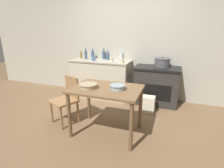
# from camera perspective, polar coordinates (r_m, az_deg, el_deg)

# --- Properties ---
(ground_plane) EXTENTS (14.00, 14.00, 0.00)m
(ground_plane) POSITION_cam_1_polar(r_m,az_deg,el_deg) (3.16, -3.44, -13.00)
(ground_plane) COLOR brown
(wall_back) EXTENTS (8.00, 0.07, 2.55)m
(wall_back) POSITION_cam_1_polar(r_m,az_deg,el_deg) (4.23, 4.91, 13.06)
(wall_back) COLOR #B2AD9E
(wall_back) RESTS_ON ground_plane
(counter_cabinet) EXTENTS (1.41, 0.59, 0.90)m
(counter_cabinet) POSITION_cam_1_polar(r_m,az_deg,el_deg) (4.26, -3.59, 1.82)
(counter_cabinet) COLOR beige
(counter_cabinet) RESTS_ON ground_plane
(stove) EXTENTS (0.96, 0.58, 0.83)m
(stove) POSITION_cam_1_polar(r_m,az_deg,el_deg) (3.97, 14.27, -0.44)
(stove) COLOR #2D2B28
(stove) RESTS_ON ground_plane
(work_table) EXTENTS (1.05, 0.73, 0.76)m
(work_table) POSITION_cam_1_polar(r_m,az_deg,el_deg) (2.67, -1.85, -3.57)
(work_table) COLOR brown
(work_table) RESTS_ON ground_plane
(chair) EXTENTS (0.53, 0.53, 0.82)m
(chair) POSITION_cam_1_polar(r_m,az_deg,el_deg) (3.17, -14.50, -4.53)
(chair) COLOR #997047
(chair) RESTS_ON ground_plane
(flour_sack) EXTENTS (0.28, 0.20, 0.33)m
(flour_sack) POSITION_cam_1_polar(r_m,az_deg,el_deg) (3.60, 11.52, -6.43)
(flour_sack) COLOR beige
(flour_sack) RESTS_ON ground_plane
(stock_pot) EXTENTS (0.33, 0.33, 0.21)m
(stock_pot) POSITION_cam_1_polar(r_m,az_deg,el_deg) (3.90, 16.09, 6.79)
(stock_pot) COLOR #4C4C51
(stock_pot) RESTS_ON stove
(mixing_bowl_large) EXTENTS (0.23, 0.23, 0.07)m
(mixing_bowl_large) POSITION_cam_1_polar(r_m,az_deg,el_deg) (2.55, 1.83, -0.91)
(mixing_bowl_large) COLOR #93A8B2
(mixing_bowl_large) RESTS_ON work_table
(mixing_bowl_small) EXTENTS (0.27, 0.27, 0.07)m
(mixing_bowl_small) POSITION_cam_1_polar(r_m,az_deg,el_deg) (2.64, -7.82, -0.51)
(mixing_bowl_small) COLOR tan
(mixing_bowl_small) RESTS_ON work_table
(bottle_far_left) EXTENTS (0.08, 0.08, 0.25)m
(bottle_far_left) POSITION_cam_1_polar(r_m,az_deg,el_deg) (4.33, -2.72, 9.47)
(bottle_far_left) COLOR #3D5675
(bottle_far_left) RESTS_ON counter_cabinet
(bottle_left) EXTENTS (0.08, 0.08, 0.22)m
(bottle_left) POSITION_cam_1_polar(r_m,az_deg,el_deg) (4.18, -1.33, 9.03)
(bottle_left) COLOR #3D5675
(bottle_left) RESTS_ON counter_cabinet
(bottle_mid_left) EXTENTS (0.08, 0.08, 0.24)m
(bottle_mid_left) POSITION_cam_1_polar(r_m,az_deg,el_deg) (4.40, -6.31, 9.45)
(bottle_mid_left) COLOR #3D5675
(bottle_mid_left) RESTS_ON counter_cabinet
(bottle_center_left) EXTENTS (0.06, 0.06, 0.26)m
(bottle_center_left) POSITION_cam_1_polar(r_m,az_deg,el_deg) (4.39, -8.57, 9.45)
(bottle_center_left) COLOR #3D5675
(bottle_center_left) RESTS_ON counter_cabinet
(bottle_center) EXTENTS (0.06, 0.06, 0.19)m
(bottle_center) POSITION_cam_1_polar(r_m,az_deg,el_deg) (4.50, -10.05, 9.20)
(bottle_center) COLOR olive
(bottle_center) RESTS_ON counter_cabinet
(bottle_center_right) EXTENTS (0.07, 0.07, 0.23)m
(bottle_center_right) POSITION_cam_1_polar(r_m,az_deg,el_deg) (4.20, 3.01, 9.12)
(bottle_center_right) COLOR silver
(bottle_center_right) RESTS_ON counter_cabinet
(cup_mid_right) EXTENTS (0.08, 0.08, 0.09)m
(cup_mid_right) POSITION_cam_1_polar(r_m,az_deg,el_deg) (4.01, -0.13, 8.06)
(cup_mid_right) COLOR beige
(cup_mid_right) RESTS_ON counter_cabinet
(cup_right) EXTENTS (0.09, 0.09, 0.08)m
(cup_right) POSITION_cam_1_polar(r_m,az_deg,el_deg) (4.13, -6.12, 8.15)
(cup_right) COLOR #4C6B99
(cup_right) RESTS_ON counter_cabinet
(cup_far_right) EXTENTS (0.09, 0.09, 0.08)m
(cup_far_right) POSITION_cam_1_polar(r_m,az_deg,el_deg) (3.83, 3.32, 7.55)
(cup_far_right) COLOR beige
(cup_far_right) RESTS_ON counter_cabinet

